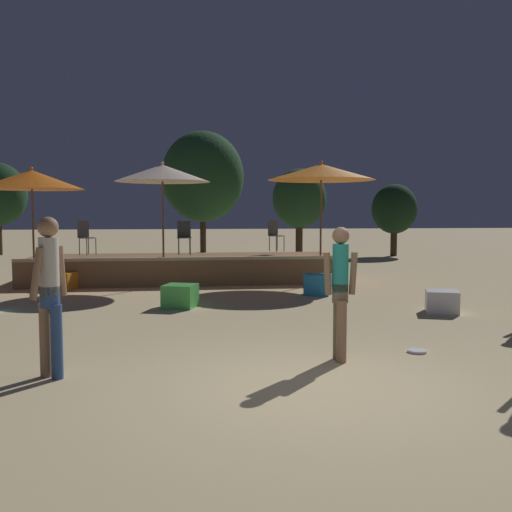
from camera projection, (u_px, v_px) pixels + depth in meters
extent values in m
plane|color=#D1B784|center=(315.00, 388.00, 6.05)|extent=(120.00, 120.00, 0.00)
cube|color=olive|center=(185.00, 268.00, 15.72)|extent=(8.32, 2.79, 0.66)
cube|color=#CCB793|center=(185.00, 259.00, 14.35)|extent=(8.32, 0.12, 0.08)
cylinder|color=brown|center=(321.00, 232.00, 14.91)|extent=(0.05, 0.05, 2.71)
cone|color=orange|center=(321.00, 172.00, 14.79)|extent=(2.81, 2.81, 0.42)
sphere|color=orange|center=(321.00, 163.00, 14.77)|extent=(0.08, 0.08, 0.08)
cylinder|color=brown|center=(163.00, 234.00, 14.32)|extent=(0.05, 0.05, 2.63)
cone|color=beige|center=(162.00, 173.00, 14.20)|extent=(2.38, 2.38, 0.42)
sphere|color=beige|center=(162.00, 163.00, 14.19)|extent=(0.08, 0.08, 0.08)
cylinder|color=brown|center=(33.00, 239.00, 13.97)|extent=(0.05, 0.05, 2.43)
cone|color=orange|center=(32.00, 180.00, 13.86)|extent=(2.50, 2.50, 0.47)
sphere|color=orange|center=(31.00, 168.00, 13.84)|extent=(0.08, 0.08, 0.08)
cube|color=#2D9EDB|center=(318.00, 284.00, 12.95)|extent=(0.73, 0.73, 0.47)
cube|color=white|center=(442.00, 302.00, 10.62)|extent=(0.74, 0.74, 0.41)
cube|color=#4CC651|center=(180.00, 296.00, 11.20)|extent=(0.76, 0.76, 0.45)
cube|color=orange|center=(62.00, 281.00, 13.79)|extent=(0.70, 0.70, 0.42)
cylinder|color=#997051|center=(45.00, 340.00, 6.44)|extent=(0.13, 0.13, 0.84)
cylinder|color=#2D4C7F|center=(57.00, 342.00, 6.36)|extent=(0.13, 0.13, 0.84)
cylinder|color=#2D4C7F|center=(50.00, 297.00, 6.37)|extent=(0.22, 0.22, 0.24)
cylinder|color=beige|center=(49.00, 266.00, 6.34)|extent=(0.22, 0.22, 0.65)
cylinder|color=#997051|center=(36.00, 274.00, 6.19)|extent=(0.18, 0.20, 0.58)
cylinder|color=#997051|center=(61.00, 271.00, 6.50)|extent=(0.14, 0.15, 0.58)
sphere|color=#997051|center=(48.00, 227.00, 6.31)|extent=(0.23, 0.23, 0.23)
cylinder|color=#72664C|center=(338.00, 329.00, 7.23)|extent=(0.13, 0.13, 0.78)
cylinder|color=#997051|center=(341.00, 331.00, 7.07)|extent=(0.13, 0.13, 0.78)
cylinder|color=#72664C|center=(340.00, 293.00, 7.12)|extent=(0.20, 0.20, 0.24)
cylinder|color=teal|center=(340.00, 268.00, 7.09)|extent=(0.20, 0.20, 0.60)
cylinder|color=#997051|center=(328.00, 274.00, 7.08)|extent=(0.11, 0.08, 0.53)
cylinder|color=#997051|center=(353.00, 273.00, 7.11)|extent=(0.11, 0.08, 0.53)
sphere|color=#997051|center=(341.00, 236.00, 7.06)|extent=(0.21, 0.21, 0.21)
cylinder|color=#47474C|center=(87.00, 247.00, 14.96)|extent=(0.02, 0.02, 0.45)
cylinder|color=#47474C|center=(96.00, 246.00, 15.20)|extent=(0.02, 0.02, 0.45)
cylinder|color=#47474C|center=(79.00, 246.00, 15.13)|extent=(0.02, 0.02, 0.45)
cylinder|color=#47474C|center=(89.00, 246.00, 15.37)|extent=(0.02, 0.02, 0.45)
cylinder|color=#47474C|center=(87.00, 238.00, 15.15)|extent=(0.40, 0.40, 0.02)
cube|color=#47474C|center=(83.00, 229.00, 15.23)|extent=(0.26, 0.29, 0.45)
cylinder|color=#2D3338|center=(179.00, 247.00, 15.07)|extent=(0.02, 0.02, 0.45)
cylinder|color=#2D3338|center=(190.00, 246.00, 15.12)|extent=(0.02, 0.02, 0.45)
cylinder|color=#2D3338|center=(179.00, 246.00, 15.37)|extent=(0.02, 0.02, 0.45)
cylinder|color=#2D3338|center=(190.00, 246.00, 15.41)|extent=(0.02, 0.02, 0.45)
cylinder|color=#2D3338|center=(184.00, 238.00, 15.23)|extent=(0.40, 0.40, 0.02)
cube|color=#2D3338|center=(184.00, 229.00, 15.38)|extent=(0.36, 0.04, 0.45)
cylinder|color=#47474C|center=(276.00, 244.00, 16.32)|extent=(0.02, 0.02, 0.45)
cylinder|color=#47474C|center=(284.00, 244.00, 16.51)|extent=(0.02, 0.02, 0.45)
cylinder|color=#47474C|center=(269.00, 244.00, 16.55)|extent=(0.02, 0.02, 0.45)
cylinder|color=#47474C|center=(277.00, 243.00, 16.74)|extent=(0.02, 0.02, 0.45)
cylinder|color=#47474C|center=(277.00, 236.00, 16.51)|extent=(0.40, 0.40, 0.02)
cube|color=#47474C|center=(273.00, 228.00, 16.63)|extent=(0.32, 0.21, 0.45)
cylinder|color=white|center=(417.00, 351.00, 7.61)|extent=(0.26, 0.26, 0.03)
cylinder|color=#3D2B1C|center=(299.00, 241.00, 22.59)|extent=(0.28, 0.28, 1.48)
ellipsoid|color=#1E4223|center=(299.00, 198.00, 22.46)|extent=(2.12, 2.12, 2.33)
cylinder|color=#3D2B1C|center=(394.00, 243.00, 24.62)|extent=(0.28, 0.28, 1.16)
ellipsoid|color=black|center=(394.00, 209.00, 24.51)|extent=(1.94, 1.94, 2.13)
cylinder|color=#3D2B1C|center=(203.00, 233.00, 26.82)|extent=(0.28, 0.28, 1.82)
ellipsoid|color=#1E4223|center=(203.00, 177.00, 26.62)|extent=(3.84, 3.84, 4.23)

